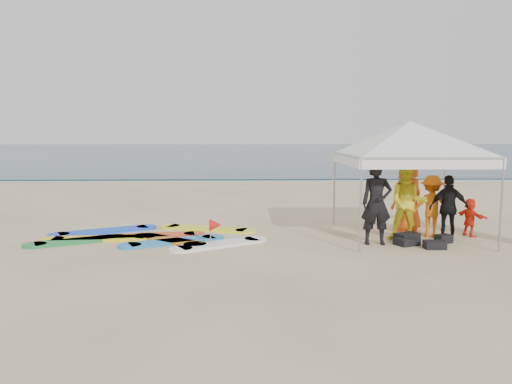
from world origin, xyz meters
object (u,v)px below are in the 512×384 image
Objects in this scene: person_black_a at (377,203)px; person_yellow at (408,203)px; person_orange_b at (408,195)px; marker_pennant at (215,225)px; person_black_b at (449,208)px; surfboard_spread at (149,237)px; person_seated at (470,217)px; person_orange_a at (431,206)px; canopy_tent at (410,122)px.

person_black_a reaches higher than person_yellow.
person_orange_b is 5.31m from marker_pennant.
surfboard_spread is (-7.34, 0.35, -0.76)m from person_black_b.
marker_pennant is (-6.38, -0.95, 0.01)m from person_seated.
person_orange_a is 0.80× the size of person_orange_b.
person_orange_b is 1.60m from person_seated.
person_orange_a is (1.62, 0.82, -0.20)m from person_black_a.
person_black_a is 3.06× the size of marker_pennant.
person_black_b is at bearing -17.93° from canopy_tent.
person_black_b is (1.89, 0.42, -0.18)m from person_black_a.
person_black_a is at bearing 23.47° from person_orange_b.
person_black_a is at bearing -143.50° from canopy_tent.
person_yellow reaches higher than surfboard_spread.
person_yellow reaches higher than marker_pennant.
person_orange_a is at bearing 69.10° from person_seated.
marker_pennant is (-4.62, -0.47, -0.44)m from person_yellow.
person_black_a is 1.25× the size of person_orange_a.
person_black_b is 7.39m from surfboard_spread.
person_seated is (1.36, -0.70, -0.48)m from person_orange_b.
person_black_b is at bearing 91.98° from person_orange_b.
person_orange_b is at bearing 40.25° from person_seated.
marker_pennant is at bearing -9.09° from person_orange_b.
surfboard_spread is (-6.42, 0.06, -2.85)m from canopy_tent.
canopy_tent is (-0.29, -0.83, 1.91)m from person_orange_b.
person_yellow is at bearing 6.92° from person_black_b.
surfboard_spread is (-7.07, -0.04, -0.74)m from person_orange_a.
person_yellow is at bearing 43.78° from person_orange_a.
person_seated is (0.73, 0.42, -0.31)m from person_black_b.
canopy_tent is (0.98, 0.72, 1.91)m from person_black_a.
marker_pennant is at bearing -177.40° from person_black_a.
person_black_a reaches higher than person_orange_b.
person_yellow is 2.92× the size of marker_pennant.
surfboard_spread is at bearing 152.44° from marker_pennant.
person_yellow is 1.17× the size of person_black_b.
person_orange_a is at bearing 46.29° from person_yellow.
canopy_tent is 0.82× the size of surfboard_spread.
person_orange_b is at bearing -51.07° from person_orange_a.
person_black_a is 2.01× the size of person_seated.
person_yellow is 0.42× the size of canopy_tent.
person_orange_b reaches higher than person_black_b.
person_seated is (1.76, 0.48, -0.45)m from person_yellow.
canopy_tent is (-0.92, 0.30, 2.08)m from person_black_b.
person_yellow is 6.39m from surfboard_spread.
person_black_b is (1.03, 0.06, -0.13)m from person_yellow.
person_orange_a is 0.29× the size of surfboard_spread.
person_black_a reaches higher than person_seated.
person_orange_b reaches higher than person_yellow.
canopy_tent is at bearing 88.05° from person_yellow.
canopy_tent is 6.87× the size of marker_pennant.
person_yellow is at bearing -107.34° from canopy_tent.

